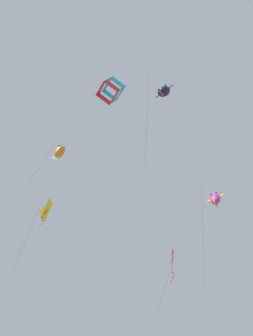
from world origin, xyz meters
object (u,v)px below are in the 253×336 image
(kite_fish_far_centre, at_px, (60,152))
(kite_fish_upper_right, at_px, (164,91))
(kite_box_near_right, at_px, (111,90))
(kite_delta_near_left, at_px, (46,211))
(kite_diamond_highest, at_px, (172,257))
(kite_fish_mid_left, at_px, (215,199))

(kite_fish_far_centre, bearing_deg, kite_fish_upper_right, -144.42)
(kite_box_near_right, bearing_deg, kite_delta_near_left, 4.08)
(kite_fish_far_centre, relative_size, kite_box_near_right, 2.84)
(kite_delta_near_left, distance_m, kite_fish_far_centre, 11.29)
(kite_delta_near_left, xyz_separation_m, kite_box_near_right, (-0.29, -8.40, 5.67))
(kite_fish_upper_right, xyz_separation_m, kite_diamond_highest, (8.04, 9.17, -5.08))
(kite_fish_mid_left, xyz_separation_m, kite_fish_far_centre, (-11.18, 8.91, 7.74))
(kite_fish_upper_right, bearing_deg, kite_diamond_highest, -54.31)
(kite_delta_near_left, xyz_separation_m, kite_fish_far_centre, (0.67, 2.36, 11.02))
(kite_fish_mid_left, bearing_deg, kite_delta_near_left, 41.48)
(kite_diamond_highest, xyz_separation_m, kite_fish_far_centre, (-9.98, 4.18, 11.35))
(kite_fish_mid_left, bearing_deg, kite_box_near_right, 79.07)
(kite_diamond_highest, bearing_deg, kite_fish_upper_right, 166.07)
(kite_fish_mid_left, height_order, kite_diamond_highest, kite_fish_mid_left)
(kite_box_near_right, bearing_deg, kite_fish_upper_right, -125.73)
(kite_diamond_highest, distance_m, kite_delta_near_left, 10.80)
(kite_delta_near_left, bearing_deg, kite_fish_far_centre, 4.54)
(kite_delta_near_left, bearing_deg, kite_fish_upper_right, -146.35)
(kite_fish_mid_left, height_order, kite_fish_far_centre, kite_fish_far_centre)
(kite_fish_mid_left, distance_m, kite_fish_far_centre, 16.26)
(kite_diamond_highest, xyz_separation_m, kite_delta_near_left, (-10.64, 1.81, 0.33))
(kite_fish_upper_right, relative_size, kite_diamond_highest, 1.64)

